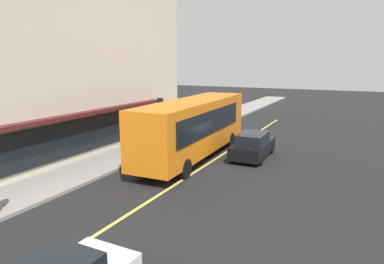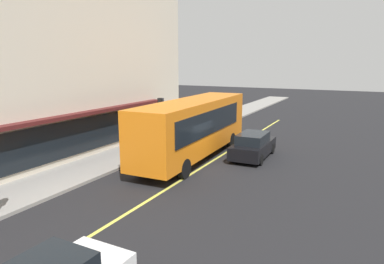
{
  "view_description": "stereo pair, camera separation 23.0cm",
  "coord_description": "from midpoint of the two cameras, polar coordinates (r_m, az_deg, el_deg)",
  "views": [
    {
      "loc": [
        -16.58,
        -7.67,
        5.69
      ],
      "look_at": [
        1.54,
        1.36,
        1.6
      ],
      "focal_mm": 32.54,
      "sensor_mm": 36.0,
      "label": 1
    },
    {
      "loc": [
        -16.47,
        -7.88,
        5.69
      ],
      "look_at": [
        1.54,
        1.36,
        1.6
      ],
      "focal_mm": 32.54,
      "sensor_mm": 36.0,
      "label": 2
    }
  ],
  "objects": [
    {
      "name": "lane_centre_stripe",
      "position": [
        19.13,
        1.25,
        -5.87
      ],
      "size": [
        36.0,
        0.16,
        0.01
      ],
      "primitive_type": "cube",
      "color": "#D8D14C",
      "rests_on": "ground"
    },
    {
      "name": "car_black",
      "position": [
        21.27,
        9.64,
        -2.2
      ],
      "size": [
        4.34,
        1.95,
        1.52
      ],
      "color": "black",
      "rests_on": "ground"
    },
    {
      "name": "sidewalk",
      "position": [
        21.8,
        -11.43,
        -3.74
      ],
      "size": [
        80.0,
        3.1,
        0.15
      ],
      "primitive_type": "cube",
      "color": "gray",
      "rests_on": "ground"
    },
    {
      "name": "ground",
      "position": [
        19.13,
        1.25,
        -5.89
      ],
      "size": [
        120.0,
        120.0,
        0.0
      ],
      "primitive_type": "plane",
      "color": "black"
    },
    {
      "name": "bus",
      "position": [
        20.56,
        -0.0,
        1.04
      ],
      "size": [
        11.2,
        2.87,
        3.5
      ],
      "color": "orange",
      "rests_on": "ground"
    },
    {
      "name": "traffic_light",
      "position": [
        23.15,
        -5.43,
        3.53
      ],
      "size": [
        0.3,
        0.52,
        3.2
      ],
      "color": "#2D2D33",
      "rests_on": "sidewalk"
    }
  ]
}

